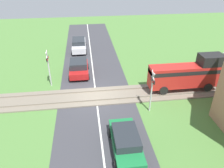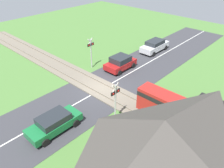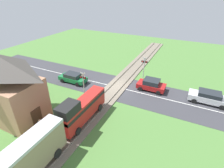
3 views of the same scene
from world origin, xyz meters
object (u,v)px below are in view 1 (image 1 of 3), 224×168
(train, at_px, (224,70))
(car_behind_queue, at_px, (79,44))
(crossing_signal_west_approach, at_px, (48,64))
(car_far_side, at_px, (126,141))
(car_near_crossing, at_px, (79,68))
(crossing_signal_east_approach, at_px, (152,87))

(train, bearing_deg, car_behind_queue, -131.30)
(train, xyz_separation_m, crossing_signal_west_approach, (-2.52, -15.55, 0.36))
(car_far_side, xyz_separation_m, car_behind_queue, (-17.64, -2.88, 0.05))
(train, bearing_deg, car_far_side, -57.92)
(car_behind_queue, relative_size, crossing_signal_west_approach, 1.28)
(car_near_crossing, bearing_deg, car_far_side, 15.01)
(car_far_side, xyz_separation_m, crossing_signal_west_approach, (-8.81, -5.51, 1.48))
(crossing_signal_east_approach, bearing_deg, train, 108.80)
(crossing_signal_west_approach, bearing_deg, car_behind_queue, 163.41)
(car_near_crossing, xyz_separation_m, car_far_side, (10.74, 2.88, -0.06))
(train, distance_m, crossing_signal_west_approach, 15.75)
(car_behind_queue, bearing_deg, car_far_side, 9.27)
(car_behind_queue, height_order, crossing_signal_east_approach, crossing_signal_east_approach)
(car_near_crossing, height_order, crossing_signal_east_approach, crossing_signal_east_approach)
(crossing_signal_west_approach, distance_m, crossing_signal_east_approach, 9.57)
(crossing_signal_east_approach, bearing_deg, car_near_crossing, -141.68)
(car_behind_queue, relative_size, crossing_signal_east_approach, 1.28)
(car_far_side, bearing_deg, crossing_signal_east_approach, 145.11)
(car_behind_queue, bearing_deg, car_near_crossing, 0.00)
(car_near_crossing, bearing_deg, crossing_signal_west_approach, -53.76)
(car_behind_queue, xyz_separation_m, crossing_signal_west_approach, (8.83, -2.63, 1.43))
(train, height_order, car_behind_queue, train)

